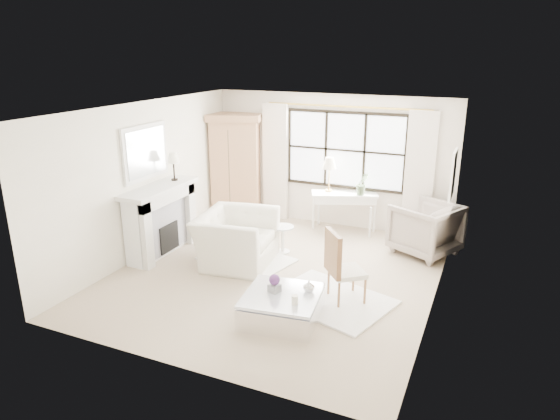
{
  "coord_description": "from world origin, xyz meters",
  "views": [
    {
      "loc": [
        3.08,
        -6.82,
        3.56
      ],
      "look_at": [
        -0.01,
        0.2,
        1.05
      ],
      "focal_mm": 32.0,
      "sensor_mm": 36.0,
      "label": 1
    }
  ],
  "objects_px": {
    "armoire": "(236,165)",
    "coffee_table": "(282,307)",
    "club_armchair": "(236,239)",
    "console_table": "(344,212)"
  },
  "relations": [
    {
      "from": "armoire",
      "to": "club_armchair",
      "type": "height_order",
      "value": "armoire"
    },
    {
      "from": "console_table",
      "to": "coffee_table",
      "type": "distance_m",
      "value": 3.72
    },
    {
      "from": "console_table",
      "to": "armoire",
      "type": "bearing_deg",
      "value": 158.53
    },
    {
      "from": "armoire",
      "to": "coffee_table",
      "type": "distance_m",
      "value": 4.66
    },
    {
      "from": "armoire",
      "to": "coffee_table",
      "type": "height_order",
      "value": "armoire"
    },
    {
      "from": "armoire",
      "to": "console_table",
      "type": "relative_size",
      "value": 1.63
    },
    {
      "from": "armoire",
      "to": "console_table",
      "type": "xyz_separation_m",
      "value": [
        2.44,
        0.01,
        -0.74
      ]
    },
    {
      "from": "armoire",
      "to": "coffee_table",
      "type": "relative_size",
      "value": 2.0
    },
    {
      "from": "club_armchair",
      "to": "coffee_table",
      "type": "bearing_deg",
      "value": -141.26
    },
    {
      "from": "club_armchair",
      "to": "console_table",
      "type": "bearing_deg",
      "value": -35.73
    }
  ]
}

